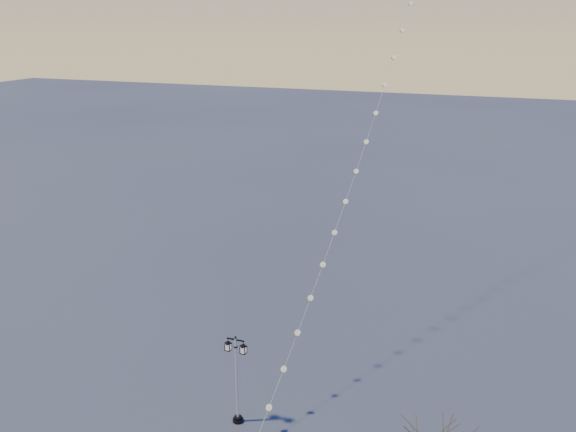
% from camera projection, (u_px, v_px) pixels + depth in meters
% --- Properties ---
extents(street_lamp, '(1.28, 0.56, 5.04)m').
position_uv_depth(street_lamp, '(237.00, 375.00, 30.32)').
color(street_lamp, black).
rests_on(street_lamp, ground).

